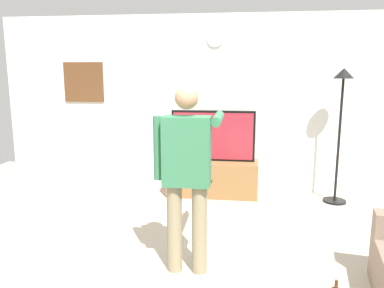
# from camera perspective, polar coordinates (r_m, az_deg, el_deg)

# --- Properties ---
(ground_plane) EXTENTS (8.40, 8.40, 0.00)m
(ground_plane) POSITION_cam_1_polar(r_m,az_deg,el_deg) (3.56, -3.62, -20.66)
(ground_plane) COLOR #B2A893
(back_wall) EXTENTS (6.40, 0.10, 2.70)m
(back_wall) POSITION_cam_1_polar(r_m,az_deg,el_deg) (5.97, 1.64, 6.00)
(back_wall) COLOR silver
(back_wall) RESTS_ON ground_plane
(tv_stand) EXTENTS (1.35, 0.53, 0.52)m
(tv_stand) POSITION_cam_1_polar(r_m,az_deg,el_deg) (5.81, 3.06, -5.09)
(tv_stand) COLOR olive
(tv_stand) RESTS_ON ground_plane
(television) EXTENTS (1.25, 0.07, 0.76)m
(television) POSITION_cam_1_polar(r_m,az_deg,el_deg) (5.71, 3.16, 1.23)
(television) COLOR black
(television) RESTS_ON tv_stand
(wall_clock) EXTENTS (0.25, 0.03, 0.25)m
(wall_clock) POSITION_cam_1_polar(r_m,az_deg,el_deg) (5.89, 3.50, 15.50)
(wall_clock) COLOR white
(framed_picture) EXTENTS (0.65, 0.04, 0.63)m
(framed_picture) POSITION_cam_1_polar(r_m,az_deg,el_deg) (6.38, -15.88, 8.89)
(framed_picture) COLOR brown
(floor_lamp) EXTENTS (0.32, 0.32, 1.90)m
(floor_lamp) POSITION_cam_1_polar(r_m,az_deg,el_deg) (5.65, 21.44, 5.04)
(floor_lamp) COLOR black
(floor_lamp) RESTS_ON ground_plane
(person_standing_nearer_lamp) EXTENTS (0.60, 0.78, 1.74)m
(person_standing_nearer_lamp) POSITION_cam_1_polar(r_m,az_deg,el_deg) (3.44, -0.75, -3.77)
(person_standing_nearer_lamp) COLOR gray
(person_standing_nearer_lamp) RESTS_ON ground_plane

